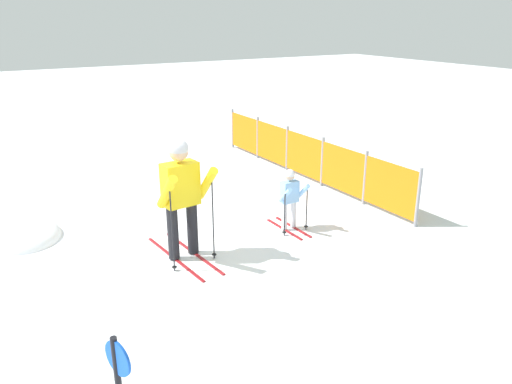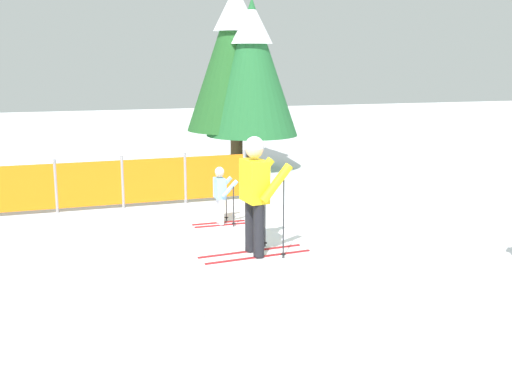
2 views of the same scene
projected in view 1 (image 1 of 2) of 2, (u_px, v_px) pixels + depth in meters
The scene contains 5 objects.
ground_plane at pixel (167, 256), 7.62m from camera, with size 60.00×60.00×0.00m, color white.
skier_adult at pixel (181, 189), 7.23m from camera, with size 1.77×0.82×1.84m.
skier_child at pixel (290, 195), 8.37m from camera, with size 1.01×0.53×1.07m.
safety_fence at pixel (304, 155), 11.08m from camera, with size 6.51×0.21×1.07m.
snow_mound at pixel (24, 238), 8.24m from camera, with size 1.38×1.17×0.55m, color white.
Camera 1 is at (6.58, -2.31, 3.49)m, focal length 35.00 mm.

